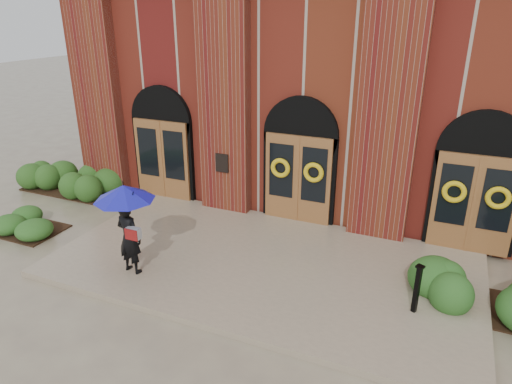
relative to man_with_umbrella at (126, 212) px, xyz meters
The scene contains 7 objects.
ground 3.40m from the man_with_umbrella, 29.03° to the left, with size 90.00×90.00×0.00m, color gray.
landing 3.43m from the man_with_umbrella, 31.50° to the left, with size 10.00×5.30×0.15m, color tan.
church_building 10.72m from the man_with_umbrella, 75.73° to the left, with size 16.20×12.53×7.00m.
man_with_umbrella is the anchor object (origin of this frame).
metal_post 6.31m from the man_with_umbrella, ahead, with size 0.19×0.19×1.06m.
hedge_wall_left 6.51m from the man_with_umbrella, 145.26° to the left, with size 3.26×1.31×0.84m, color #28511B.
hedge_front_left 4.35m from the man_with_umbrella, 169.25° to the left, with size 1.40×1.20×0.50m, color #28571E.
Camera 1 is at (3.67, -8.72, 5.83)m, focal length 32.00 mm.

